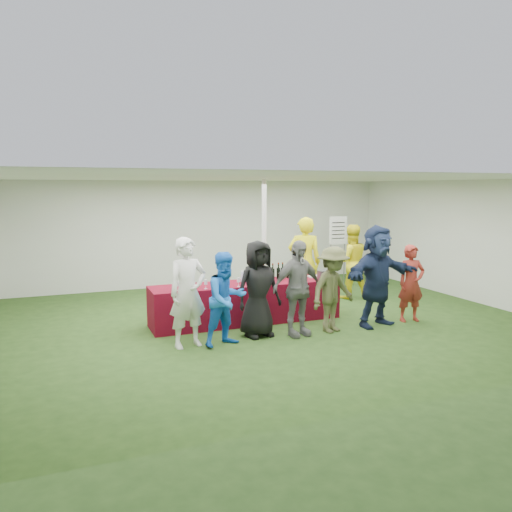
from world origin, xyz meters
name	(u,v)px	position (x,y,z in m)	size (l,w,h in m)	color
ground	(264,322)	(0.00, 0.00, 0.00)	(60.00, 60.00, 0.00)	#284719
tent	(264,243)	(0.50, 1.20, 1.35)	(10.00, 10.00, 10.00)	white
serving_table	(246,302)	(-0.31, 0.12, 0.38)	(3.60, 0.80, 0.75)	maroon
wine_bottles	(274,273)	(0.32, 0.26, 0.87)	(0.74, 0.16, 0.32)	black
wine_glasses	(206,283)	(-1.17, -0.13, 0.86)	(1.15, 0.11, 0.16)	silver
water_bottle	(242,277)	(-0.35, 0.20, 0.85)	(0.07, 0.07, 0.23)	silver
bar_towel	(315,276)	(1.18, 0.17, 0.77)	(0.25, 0.18, 0.03)	white
dump_bucket	(323,275)	(1.22, -0.10, 0.84)	(0.26, 0.26, 0.18)	slate
wine_list_sign	(338,236)	(3.04, 2.43, 1.32)	(0.50, 0.03, 1.80)	slate
staff_pourer	(304,262)	(1.27, 0.83, 0.96)	(0.70, 0.46, 1.92)	yellow
staff_back	(351,262)	(2.62, 1.16, 0.85)	(0.82, 0.64, 1.70)	yellow
customer_0	(188,293)	(-1.68, -0.93, 0.88)	(0.64, 0.42, 1.76)	white
customer_1	(226,299)	(-1.09, -1.08, 0.76)	(0.74, 0.58, 1.52)	blue
customer_2	(258,289)	(-0.44, -0.81, 0.82)	(0.81, 0.52, 1.65)	black
customer_3	(297,288)	(0.19, -1.03, 0.83)	(0.97, 0.40, 1.65)	slate
customer_4	(333,290)	(0.87, -1.05, 0.76)	(0.98, 0.56, 1.51)	#4C4F2D
customer_5	(377,276)	(1.82, -1.00, 0.93)	(1.73, 0.55, 1.86)	#172340
customer_6	(411,283)	(2.61, -0.98, 0.73)	(0.53, 0.35, 1.46)	maroon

